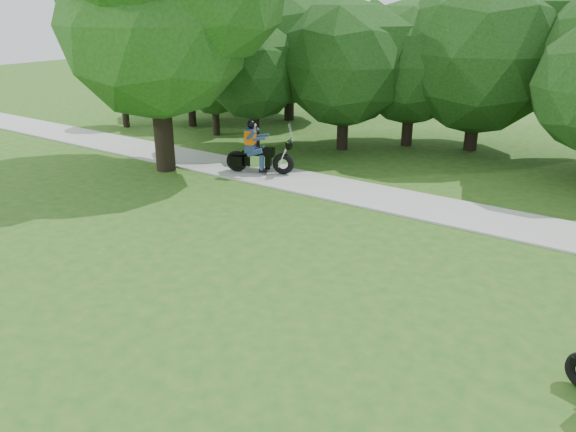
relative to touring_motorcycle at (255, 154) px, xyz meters
The scene contains 3 objects.
ground 10.90m from the touring_motorcycle, 46.48° to the right, with size 100.00×100.00×0.00m, color #215418.
walkway 7.52m from the touring_motorcycle, ahead, with size 60.00×2.20×0.06m, color #9D9D98.
touring_motorcycle is the anchor object (origin of this frame).
Camera 1 is at (4.20, -7.10, 5.69)m, focal length 35.00 mm.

